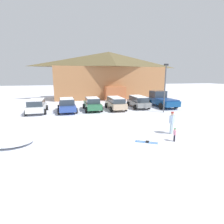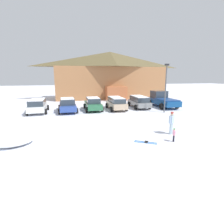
% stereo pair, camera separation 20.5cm
% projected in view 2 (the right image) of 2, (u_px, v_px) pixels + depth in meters
% --- Properties ---
extents(ground, '(160.00, 160.00, 0.00)m').
position_uv_depth(ground, '(157.00, 157.00, 9.23)').
color(ground, silver).
extents(ski_lodge, '(21.27, 9.12, 8.80)m').
position_uv_depth(ski_lodge, '(110.00, 75.00, 34.32)').
color(ski_lodge, '#A76F44').
rests_on(ski_lodge, ground).
extents(parked_white_suv, '(2.22, 4.42, 1.58)m').
position_uv_depth(parked_white_suv, '(38.00, 105.00, 20.46)').
color(parked_white_suv, white).
rests_on(parked_white_suv, ground).
extents(parked_blue_hatchback, '(2.28, 4.69, 1.65)m').
position_uv_depth(parked_blue_hatchback, '(68.00, 105.00, 21.01)').
color(parked_blue_hatchback, '#2D489A').
rests_on(parked_blue_hatchback, ground).
extents(parked_green_coupe, '(2.12, 4.45, 1.63)m').
position_uv_depth(parked_green_coupe, '(93.00, 104.00, 21.88)').
color(parked_green_coupe, '#2C6A45').
rests_on(parked_green_coupe, ground).
extents(parked_beige_suv, '(2.17, 4.69, 1.59)m').
position_uv_depth(parked_beige_suv, '(116.00, 103.00, 22.35)').
color(parked_beige_suv, tan).
rests_on(parked_beige_suv, ground).
extents(parked_grey_wagon, '(2.37, 4.80, 1.58)m').
position_uv_depth(parked_grey_wagon, '(139.00, 101.00, 23.67)').
color(parked_grey_wagon, gray).
rests_on(parked_grey_wagon, ground).
extents(pickup_truck, '(2.56, 5.76, 2.15)m').
position_uv_depth(pickup_truck, '(162.00, 100.00, 24.49)').
color(pickup_truck, navy).
rests_on(pickup_truck, ground).
extents(skier_adult_in_blue_parka, '(0.54, 0.42, 1.67)m').
position_uv_depth(skier_adult_in_blue_parka, '(172.00, 122.00, 12.79)').
color(skier_adult_in_blue_parka, '#9FB9C6').
rests_on(skier_adult_in_blue_parka, ground).
extents(skier_child_in_pink_snowsuit, '(0.19, 0.32, 0.89)m').
position_uv_depth(skier_child_in_pink_snowsuit, '(174.00, 134.00, 11.37)').
color(skier_child_in_pink_snowsuit, black).
rests_on(skier_child_in_pink_snowsuit, ground).
extents(pair_of_skis, '(1.39, 1.03, 0.08)m').
position_uv_depth(pair_of_skis, '(146.00, 142.00, 11.28)').
color(pair_of_skis, blue).
rests_on(pair_of_skis, ground).
extents(lamp_post, '(0.44, 0.24, 5.58)m').
position_uv_depth(lamp_post, '(166.00, 86.00, 20.02)').
color(lamp_post, '#515459').
rests_on(lamp_post, ground).
extents(plowed_snow_pile, '(2.63, 2.10, 0.55)m').
position_uv_depth(plowed_snow_pile, '(11.00, 140.00, 10.94)').
color(plowed_snow_pile, white).
rests_on(plowed_snow_pile, ground).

